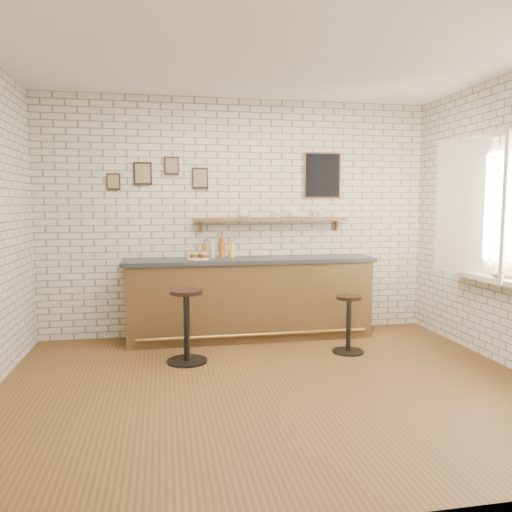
% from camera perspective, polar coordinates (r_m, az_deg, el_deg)
% --- Properties ---
extents(ground, '(5.00, 5.00, 0.00)m').
position_cam_1_polar(ground, '(4.77, 1.92, -14.66)').
color(ground, brown).
rests_on(ground, ground).
extents(bar_counter, '(3.10, 0.65, 1.01)m').
position_cam_1_polar(bar_counter, '(6.26, -0.66, -4.83)').
color(bar_counter, brown).
rests_on(bar_counter, ground).
extents(sandwich_plate, '(0.28, 0.28, 0.01)m').
position_cam_1_polar(sandwich_plate, '(6.09, -6.58, -0.32)').
color(sandwich_plate, white).
rests_on(sandwich_plate, bar_counter).
extents(ciabatta_sandwich, '(0.25, 0.18, 0.08)m').
position_cam_1_polar(ciabatta_sandwich, '(6.08, -6.49, 0.10)').
color(ciabatta_sandwich, tan).
rests_on(ciabatta_sandwich, sandwich_plate).
extents(potato_chips, '(0.26, 0.17, 0.00)m').
position_cam_1_polar(potato_chips, '(6.09, -6.71, -0.25)').
color(potato_chips, '#F1AC55').
rests_on(potato_chips, sandwich_plate).
extents(bitters_bottle_brown, '(0.07, 0.07, 0.23)m').
position_cam_1_polar(bitters_bottle_brown, '(6.23, -5.87, 0.65)').
color(bitters_bottle_brown, brown).
rests_on(bitters_bottle_brown, bar_counter).
extents(bitters_bottle_white, '(0.07, 0.07, 0.26)m').
position_cam_1_polar(bitters_bottle_white, '(6.24, -5.00, 0.77)').
color(bitters_bottle_white, beige).
rests_on(bitters_bottle_white, bar_counter).
extents(bitters_bottle_amber, '(0.08, 0.08, 0.32)m').
position_cam_1_polar(bitters_bottle_amber, '(6.25, -3.91, 1.01)').
color(bitters_bottle_amber, '#A34B1A').
rests_on(bitters_bottle_amber, bar_counter).
extents(condiment_bottle_yellow, '(0.07, 0.07, 0.21)m').
position_cam_1_polar(condiment_bottle_yellow, '(6.27, -2.72, 0.67)').
color(condiment_bottle_yellow, yellow).
rests_on(condiment_bottle_yellow, bar_counter).
extents(bar_stool_left, '(0.43, 0.43, 0.78)m').
position_cam_1_polar(bar_stool_left, '(5.38, -7.94, -7.66)').
color(bar_stool_left, black).
rests_on(bar_stool_left, ground).
extents(bar_stool_right, '(0.36, 0.36, 0.65)m').
position_cam_1_polar(bar_stool_right, '(5.78, 10.54, -7.44)').
color(bar_stool_right, black).
rests_on(bar_stool_right, ground).
extents(wall_shelf, '(2.00, 0.18, 0.18)m').
position_cam_1_polar(wall_shelf, '(6.41, 1.77, 4.17)').
color(wall_shelf, brown).
rests_on(wall_shelf, ground).
extents(shelf_cup_a, '(0.17, 0.17, 0.11)m').
position_cam_1_polar(shelf_cup_a, '(6.34, -1.46, 4.84)').
color(shelf_cup_a, white).
rests_on(shelf_cup_a, wall_shelf).
extents(shelf_cup_b, '(0.14, 0.14, 0.09)m').
position_cam_1_polar(shelf_cup_b, '(6.42, 2.42, 4.78)').
color(shelf_cup_b, white).
rests_on(shelf_cup_b, wall_shelf).
extents(shelf_cup_c, '(0.13, 0.13, 0.10)m').
position_cam_1_polar(shelf_cup_c, '(6.47, 4.30, 4.80)').
color(shelf_cup_c, white).
rests_on(shelf_cup_c, wall_shelf).
extents(shelf_cup_d, '(0.11, 0.11, 0.09)m').
position_cam_1_polar(shelf_cup_d, '(6.57, 7.33, 4.76)').
color(shelf_cup_d, white).
rests_on(shelf_cup_d, wall_shelf).
extents(back_wall_decor, '(2.96, 0.02, 0.56)m').
position_cam_1_polar(back_wall_decor, '(6.46, 0.11, 9.23)').
color(back_wall_decor, black).
rests_on(back_wall_decor, ground).
extents(window_sill, '(0.20, 1.35, 0.06)m').
position_cam_1_polar(window_sill, '(5.80, 25.10, -2.32)').
color(window_sill, white).
rests_on(window_sill, ground).
extents(casement_window, '(0.40, 1.30, 1.56)m').
position_cam_1_polar(casement_window, '(5.72, 25.08, 5.12)').
color(casement_window, white).
rests_on(casement_window, ground).
extents(book_lower, '(0.23, 0.28, 0.02)m').
position_cam_1_polar(book_lower, '(5.69, 25.61, -2.06)').
color(book_lower, tan).
rests_on(book_lower, window_sill).
extents(book_upper, '(0.24, 0.26, 0.02)m').
position_cam_1_polar(book_upper, '(5.71, 25.51, -1.85)').
color(book_upper, tan).
rests_on(book_upper, book_lower).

